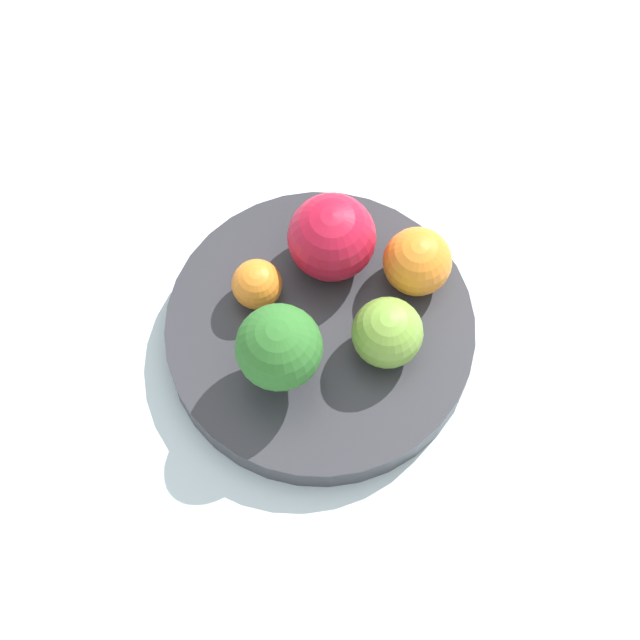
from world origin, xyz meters
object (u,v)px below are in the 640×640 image
apple_green (332,237)px  orange_back (417,262)px  broccoli (279,348)px  apple_red (390,327)px  bowl (320,333)px  orange_front (257,284)px

apple_green → orange_back: size_ratio=1.28×
broccoli → orange_back: (0.07, 0.10, -0.02)m
apple_red → orange_back: (0.00, 0.05, -0.00)m
apple_green → apple_red: bearing=-39.7°
broccoli → apple_red: (0.06, 0.05, -0.02)m
bowl → orange_front: 0.06m
apple_red → apple_green: 0.08m
apple_red → apple_green: (-0.06, 0.05, 0.01)m
broccoli → apple_green: size_ratio=1.17×
apple_green → orange_front: bearing=-130.8°
orange_front → orange_back: (0.10, 0.05, 0.01)m
orange_front → apple_red: bearing=-1.7°
broccoli → bowl: bearing=71.9°
bowl → apple_red: bearing=5.8°
broccoli → apple_green: 0.10m
bowl → apple_green: apple_green is taller
bowl → orange_back: orange_back is taller
orange_back → bowl: bearing=-131.2°
bowl → broccoli: (-0.01, -0.04, 0.06)m
bowl → apple_red: (0.05, 0.00, 0.04)m
apple_green → orange_front: (-0.04, -0.05, -0.01)m
apple_red → apple_green: bearing=140.3°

